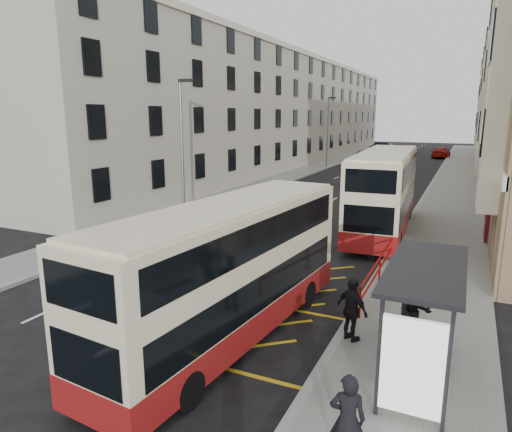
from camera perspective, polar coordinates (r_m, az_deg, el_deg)
The scene contains 20 objects.
ground at distance 15.02m, azimuth -14.13°, elevation -12.15°, with size 200.00×200.00×0.00m, color black.
pavement_right at distance 40.93m, azimuth 23.55°, elevation 2.94°, with size 4.00×120.00×0.15m, color slate.
pavement_left at distance 44.06m, azimuth 2.98°, elevation 4.59°, with size 3.00×120.00×0.15m, color slate.
kerb_right at distance 41.02m, azimuth 20.77°, elevation 3.19°, with size 0.25×120.00×0.15m, color gray.
kerb_left at distance 43.52m, azimuth 4.82°, elevation 4.46°, with size 0.25×120.00×0.15m, color gray.
road_markings at distance 56.50m, azimuth 15.92°, elevation 5.82°, with size 10.00×110.00×0.01m, color silver, non-canonical shape.
terrace_left at distance 60.22m, azimuth 3.37°, elevation 12.87°, with size 9.18×79.00×13.25m.
bus_shelter at distance 10.86m, azimuth 20.90°, elevation -10.17°, with size 1.65×4.25×2.70m.
guard_railing at distance 17.26m, azimuth 15.23°, elevation -5.86°, with size 0.06×6.56×1.01m.
street_lamp_near at distance 27.15m, azimuth -9.17°, elevation 9.15°, with size 0.93×0.18×8.00m.
street_lamp_far at distance 54.63m, azimuth 9.00°, elevation 10.80°, with size 0.93×0.18×8.00m.
double_decker_front at distance 12.60m, azimuth -3.38°, elevation -6.97°, with size 3.11×9.88×3.88m.
double_decker_rear at distance 24.91m, azimuth 15.71°, elevation 2.91°, with size 3.06×10.97×4.33m.
pedestrian_near at distance 8.79m, azimuth 11.35°, elevation -23.69°, with size 0.63×0.41×1.73m, color black.
pedestrian_mid at distance 13.10m, azimuth 19.18°, elevation -11.33°, with size 0.85×0.67×1.76m, color black.
pedestrian_far at distance 12.81m, azimuth 11.94°, elevation -11.38°, with size 1.05×0.44×1.79m, color black.
white_van at distance 56.18m, azimuth 12.60°, elevation 6.64°, with size 2.21×4.79×1.33m, color silver.
car_silver at distance 68.12m, azimuth 13.12°, elevation 7.59°, with size 1.54×3.82×1.30m, color #94969B.
car_dark at distance 81.94m, azimuth 15.23°, elevation 8.34°, with size 1.61×4.62×1.52m, color black.
car_red at distance 72.29m, azimuth 22.12°, elevation 7.36°, with size 2.13×5.25×1.52m, color #9F1209.
Camera 1 is at (8.83, -10.46, 6.18)m, focal length 32.00 mm.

